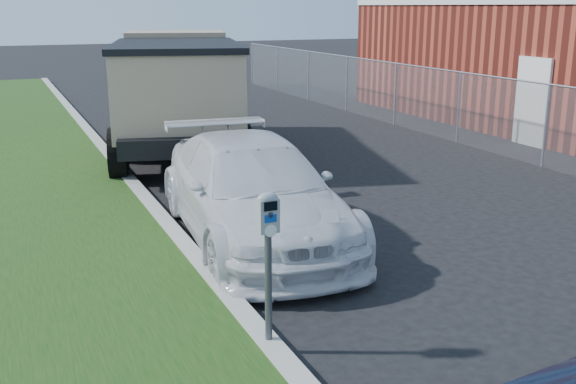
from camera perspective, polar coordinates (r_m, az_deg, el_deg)
name	(u,v)px	position (r m, az deg, el deg)	size (l,w,h in m)	color
ground	(415,272)	(9.15, 10.68, -6.64)	(120.00, 120.00, 0.00)	black
chainlink_fence	(460,94)	(17.82, 14.36, 8.07)	(0.06, 30.06, 30.00)	slate
parking_meter	(268,235)	(6.53, -1.71, -3.63)	(0.22, 0.15, 1.54)	#3F4247
white_wagon	(252,191)	(10.04, -3.09, 0.12)	(2.10, 5.17, 1.50)	silver
dump_truck	(178,86)	(16.54, -9.33, 8.83)	(4.25, 7.46, 2.76)	black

